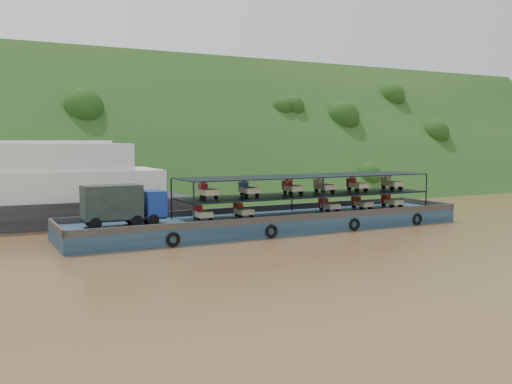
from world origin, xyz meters
name	(u,v)px	position (x,y,z in m)	size (l,w,h in m)	color
ground	(294,232)	(0.00, 0.00, 0.00)	(160.00, 160.00, 0.00)	brown
hillside	(158,196)	(0.00, 36.00, 0.00)	(140.00, 28.00, 28.00)	#143413
cargo_barge	(264,218)	(-1.79, 1.94, 1.07)	(35.00, 7.18, 4.54)	#12293F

